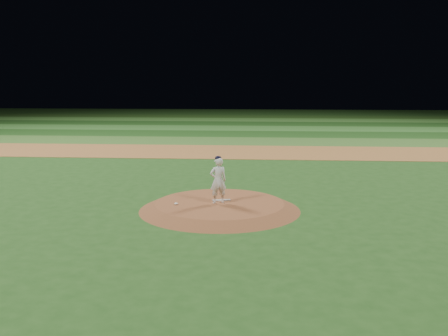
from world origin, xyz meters
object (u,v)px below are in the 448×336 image
object	(u,v)px
pitchers_mound	(220,206)
rosin_bag	(176,204)
pitching_rubber	(222,200)
pitcher_on_mound	(218,180)

from	to	relation	value
pitchers_mound	rosin_bag	world-z (taller)	rosin_bag
pitching_rubber	pitcher_on_mound	xyz separation A→B (m)	(-0.09, -0.37, 0.79)
pitchers_mound	pitcher_on_mound	world-z (taller)	pitcher_on_mound
pitching_rubber	rosin_bag	bearing A→B (deg)	-167.73
rosin_bag	pitchers_mound	bearing A→B (deg)	16.10
pitching_rubber	rosin_bag	xyz separation A→B (m)	(-1.48, -0.70, 0.02)
rosin_bag	pitcher_on_mound	bearing A→B (deg)	13.31
pitchers_mound	pitching_rubber	xyz separation A→B (m)	(0.04, 0.28, 0.14)
pitching_rubber	pitcher_on_mound	distance (m)	0.87
pitchers_mound	pitching_rubber	distance (m)	0.32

